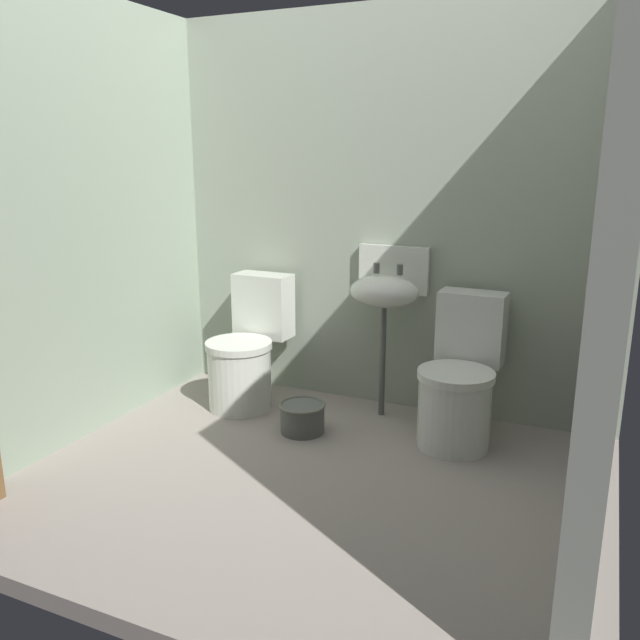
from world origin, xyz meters
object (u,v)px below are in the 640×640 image
toilet_right (459,384)px  bucket (302,417)px  toilet_left (247,353)px  sink (386,290)px

toilet_right → bucket: 0.88m
toilet_left → bucket: 0.60m
sink → bucket: 0.86m
toilet_left → sink: sink is taller
toilet_right → bucket: (-0.81, -0.25, -0.23)m
toilet_left → bucket: toilet_left is taller
toilet_left → bucket: size_ratio=2.98×
toilet_right → sink: size_ratio=0.79×
sink → bucket: (-0.32, -0.44, -0.67)m
sink → toilet_right: bearing=-21.1°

